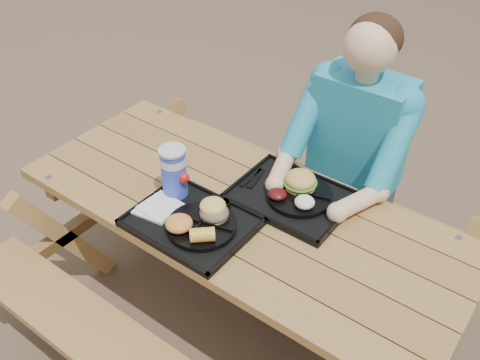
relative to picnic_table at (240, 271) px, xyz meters
The scene contains 18 objects.
ground 0.38m from the picnic_table, ahead, with size 60.00×60.00×0.00m, color #999999.
picnic_table is the anchor object (origin of this frame).
tray_near 0.44m from the picnic_table, 112.59° to the right, with size 0.45×0.35×0.02m, color black.
tray_far 0.44m from the picnic_table, 47.78° to the left, with size 0.45×0.35×0.02m, color black.
plate_near 0.45m from the picnic_table, 97.50° to the right, with size 0.26×0.26×0.02m, color black.
plate_far 0.47m from the picnic_table, 44.00° to the left, with size 0.26×0.26×0.02m, color black.
napkin_stack 0.52m from the picnic_table, 136.20° to the right, with size 0.14×0.14×0.02m, color silver.
soda_cup 0.56m from the picnic_table, 155.66° to the right, with size 0.10×0.10×0.20m, color blue.
condiment_bbq 0.42m from the picnic_table, 138.89° to the right, with size 0.05×0.05×0.03m, color black.
condiment_mustard 0.42m from the picnic_table, 115.32° to the right, with size 0.05×0.05×0.03m, color gold.
sandwich 0.49m from the picnic_table, 94.49° to the right, with size 0.10×0.10×0.11m, color #EBBF52, non-canonical shape.
mac_cheese 0.52m from the picnic_table, 105.39° to the right, with size 0.10×0.10×0.05m, color orange.
corn_cob 0.51m from the picnic_table, 83.07° to the right, with size 0.09×0.09×0.05m, color gold, non-canonical shape.
cutlery_far 0.43m from the picnic_table, 102.91° to the left, with size 0.02×0.14×0.01m, color black.
burger 0.53m from the picnic_table, 52.71° to the left, with size 0.12×0.12×0.11m, color gold, non-canonical shape.
baked_beans 0.46m from the picnic_table, 39.11° to the left, with size 0.07×0.07×0.03m, color #480E0F.
potato_salad 0.50m from the picnic_table, 25.62° to the left, with size 0.08×0.08×0.04m, color white.
diner 0.66m from the picnic_table, 70.12° to the left, with size 0.48×0.84×1.28m, color #1C92C8, non-canonical shape.
Camera 1 is at (0.95, -1.27, 2.12)m, focal length 40.00 mm.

